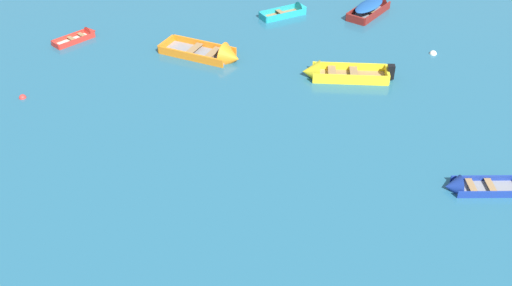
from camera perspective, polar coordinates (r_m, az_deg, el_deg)
name	(u,v)px	position (r m, az deg, el deg)	size (l,w,h in m)	color
rowboat_deep_blue_foreground_center	(467,187)	(24.64, 19.77, -4.03)	(3.13, 1.60, 0.92)	gray
rowboat_maroon_midfield_right	(373,6)	(39.00, 11.29, 12.90)	(2.78, 4.05, 1.23)	gray
rowboat_red_cluster_inner	(84,35)	(36.29, -16.38, 9.98)	(2.11, 2.71, 0.78)	beige
rowboat_orange_far_back	(218,55)	(32.51, -3.71, 8.48)	(4.87, 2.59, 1.53)	gray
rowboat_yellow_far_right	(331,73)	(30.85, 7.31, 6.73)	(4.76, 1.91, 1.25)	#99754C
rowboat_turquoise_distant_center	(293,11)	(38.08, 3.63, 12.67)	(3.11, 2.85, 0.92)	#99754C
mooring_buoy_central	(23,98)	(31.15, -21.69, 4.09)	(0.36, 0.36, 0.36)	red
mooring_buoy_trailing	(433,54)	(34.49, 16.79, 8.27)	(0.40, 0.40, 0.40)	silver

